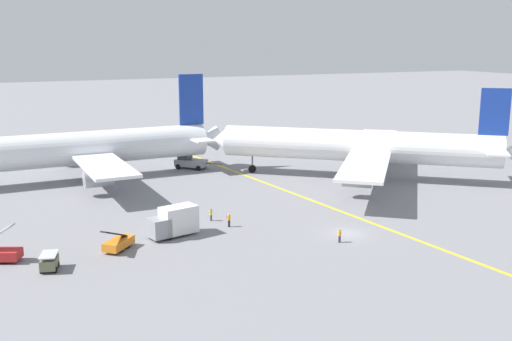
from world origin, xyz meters
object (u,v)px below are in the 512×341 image
gse_baggage_cart_trailing (49,262)px  pushback_tug (190,162)px  ground_crew_marshaller_foreground (211,215)px  gse_catering_truck_tall (174,222)px  ground_crew_ramp_agent_by_cones (340,236)px  gse_belt_loader_portside (118,243)px  airliner_being_pushed (361,147)px  airliner_at_gate_left (78,149)px  ground_crew_wing_walker_right (229,220)px

gse_baggage_cart_trailing → pushback_tug: bearing=55.0°
ground_crew_marshaller_foreground → gse_catering_truck_tall: bearing=-147.4°
gse_catering_truck_tall → ground_crew_ramp_agent_by_cones: size_ratio=3.98×
ground_crew_marshaller_foreground → gse_belt_loader_portside: bearing=-155.5°
airliner_being_pushed → gse_catering_truck_tall: size_ratio=6.82×
gse_belt_loader_portside → ground_crew_ramp_agent_by_cones: gse_belt_loader_portside is taller
airliner_being_pushed → airliner_at_gate_left: bearing=156.0°
airliner_being_pushed → gse_baggage_cart_trailing: (-51.54, -21.10, -4.55)m
airliner_being_pushed → ground_crew_ramp_agent_by_cones: size_ratio=27.18×
airliner_at_gate_left → pushback_tug: airliner_at_gate_left is taller
ground_crew_ramp_agent_by_cones → ground_crew_wing_walker_right: ground_crew_wing_walker_right is taller
gse_belt_loader_portside → gse_baggage_cart_trailing: bearing=-158.0°
gse_catering_truck_tall → ground_crew_wing_walker_right: 7.32m
airliner_at_gate_left → ground_crew_marshaller_foreground: (11.57, -30.97, -4.29)m
ground_crew_wing_walker_right → gse_catering_truck_tall: bearing=-175.3°
airliner_at_gate_left → ground_crew_ramp_agent_by_cones: size_ratio=31.80×
ground_crew_wing_walker_right → airliner_at_gate_left: bearing=110.3°
gse_belt_loader_portside → ground_crew_marshaller_foreground: gse_belt_loader_portside is taller
ground_crew_ramp_agent_by_cones → gse_catering_truck_tall: bearing=148.5°
airliner_being_pushed → ground_crew_wing_walker_right: (-29.81, -15.41, -4.51)m
gse_baggage_cart_trailing → ground_crew_marshaller_foreground: gse_baggage_cart_trailing is taller
ground_crew_wing_walker_right → pushback_tug: bearing=79.0°
pushback_tug → gse_catering_truck_tall: bearing=-111.5°
airliner_at_gate_left → gse_catering_truck_tall: airliner_at_gate_left is taller
gse_belt_loader_portside → gse_catering_truck_tall: bearing=16.5°
gse_catering_truck_tall → ground_crew_ramp_agent_by_cones: bearing=-31.5°
airliner_at_gate_left → gse_catering_truck_tall: 35.46m
airliner_at_gate_left → ground_crew_wing_walker_right: 36.81m
airliner_at_gate_left → airliner_being_pushed: (42.50, -18.88, 0.30)m
airliner_being_pushed → ground_crew_wing_walker_right: size_ratio=24.64×
airliner_at_gate_left → gse_baggage_cart_trailing: (-9.04, -39.98, -4.25)m
airliner_at_gate_left → ground_crew_marshaller_foreground: bearing=-69.5°
gse_catering_truck_tall → airliner_being_pushed: bearing=23.4°
gse_belt_loader_portside → ground_crew_wing_walker_right: size_ratio=2.57×
gse_baggage_cart_trailing → gse_belt_loader_portside: 8.13m
gse_belt_loader_portside → gse_catering_truck_tall: (6.95, 2.06, 0.93)m
airliner_being_pushed → pushback_tug: 30.50m
gse_baggage_cart_trailing → gse_catering_truck_tall: gse_catering_truck_tall is taller
airliner_being_pushed → gse_belt_loader_portside: airliner_being_pushed is taller
airliner_being_pushed → gse_belt_loader_portside: size_ratio=9.58×
ground_crew_marshaller_foreground → airliner_being_pushed: bearing=21.3°
pushback_tug → ground_crew_ramp_agent_by_cones: bearing=-86.9°
airliner_at_gate_left → gse_belt_loader_portside: airliner_at_gate_left is taller
gse_belt_loader_portside → ground_crew_ramp_agent_by_cones: (23.42, -8.03, -0.02)m
gse_baggage_cart_trailing → ground_crew_ramp_agent_by_cones: 31.36m
airliner_at_gate_left → gse_belt_loader_portside: bearing=-92.3°
gse_baggage_cart_trailing → ground_crew_ramp_agent_by_cones: bearing=-9.2°
pushback_tug → gse_catering_truck_tall: 38.24m
gse_catering_truck_tall → ground_crew_wing_walker_right: gse_catering_truck_tall is taller
airliner_being_pushed → ground_crew_marshaller_foreground: bearing=-158.7°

